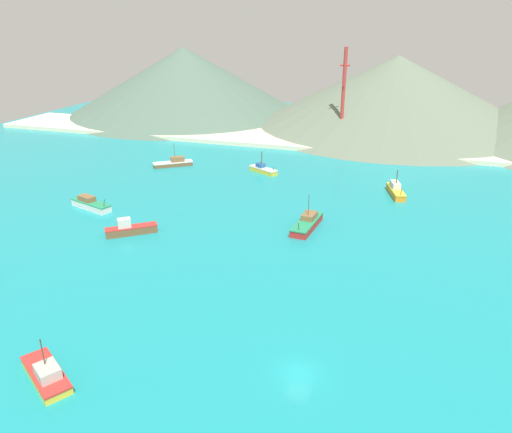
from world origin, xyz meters
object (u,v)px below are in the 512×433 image
object	(u,v)px
fishing_boat_0	(91,204)
fishing_boat_9	(263,169)
fishing_boat_1	(174,163)
radio_tower	(343,96)
fishing_boat_3	(46,374)
fishing_boat_7	(130,229)
fishing_boat_2	(396,190)
fishing_boat_4	(307,223)

from	to	relation	value
fishing_boat_0	fishing_boat_9	world-z (taller)	fishing_boat_9
fishing_boat_1	radio_tower	distance (m)	52.32
fishing_boat_1	fishing_boat_9	distance (m)	22.80
fishing_boat_3	fishing_boat_1	bearing A→B (deg)	107.46
fishing_boat_0	fishing_boat_1	xyz separation A→B (m)	(1.85, 31.52, -0.10)
fishing_boat_3	fishing_boat_9	xyz separation A→B (m)	(-0.59, 75.72, 0.00)
fishing_boat_0	fishing_boat_7	bearing A→B (deg)	-30.99
fishing_boat_1	fishing_boat_3	xyz separation A→B (m)	(23.34, -74.20, -0.05)
fishing_boat_2	radio_tower	xyz separation A→B (m)	(-17.97, 41.04, 12.82)
radio_tower	fishing_boat_1	bearing A→B (deg)	-134.90
fishing_boat_3	radio_tower	size ratio (longest dim) A/B	0.30
fishing_boat_3	radio_tower	xyz separation A→B (m)	(12.43, 110.10, 13.03)
fishing_boat_0	radio_tower	world-z (taller)	radio_tower
fishing_boat_2	fishing_boat_3	world-z (taller)	fishing_boat_2
fishing_boat_9	radio_tower	world-z (taller)	radio_tower
fishing_boat_4	radio_tower	bearing A→B (deg)	93.78
fishing_boat_1	fishing_boat_7	world-z (taller)	fishing_boat_1
fishing_boat_3	fishing_boat_9	size ratio (longest dim) A/B	1.05
fishing_boat_7	fishing_boat_4	bearing A→B (deg)	23.08
fishing_boat_1	fishing_boat_4	bearing A→B (deg)	-34.90
fishing_boat_1	fishing_boat_9	world-z (taller)	fishing_boat_1
fishing_boat_2	fishing_boat_0	bearing A→B (deg)	-154.61
fishing_boat_2	fishing_boat_1	bearing A→B (deg)	174.54
fishing_boat_3	fishing_boat_0	bearing A→B (deg)	120.55
fishing_boat_2	fishing_boat_3	size ratio (longest dim) A/B	1.11
fishing_boat_0	fishing_boat_2	world-z (taller)	fishing_boat_2
fishing_boat_9	fishing_boat_7	bearing A→B (deg)	-104.59
fishing_boat_2	radio_tower	world-z (taller)	radio_tower
fishing_boat_0	fishing_boat_1	distance (m)	31.58
fishing_boat_0	fishing_boat_7	distance (m)	16.14
fishing_boat_0	fishing_boat_3	world-z (taller)	fishing_boat_3
fishing_boat_2	fishing_boat_4	xyz separation A→B (m)	(-13.76, -22.76, -0.08)
fishing_boat_0	fishing_boat_9	bearing A→B (deg)	53.33
fishing_boat_4	radio_tower	world-z (taller)	radio_tower
fishing_boat_3	radio_tower	world-z (taller)	radio_tower
fishing_boat_7	fishing_boat_2	bearing A→B (deg)	39.72
fishing_boat_4	radio_tower	size ratio (longest dim) A/B	0.39
fishing_boat_2	radio_tower	distance (m)	46.60
fishing_boat_1	radio_tower	bearing A→B (deg)	45.10
fishing_boat_3	radio_tower	distance (m)	111.56
fishing_boat_0	fishing_boat_4	xyz separation A→B (m)	(41.84, 3.62, -0.01)
fishing_boat_7	fishing_boat_9	xyz separation A→B (m)	(10.76, 41.35, -0.23)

